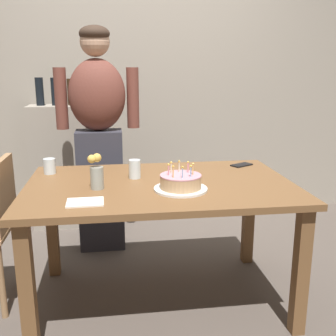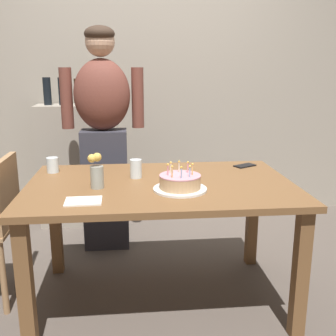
{
  "view_description": "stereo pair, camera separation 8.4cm",
  "coord_description": "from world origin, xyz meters",
  "px_view_note": "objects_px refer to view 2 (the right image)",
  "views": [
    {
      "loc": [
        -0.25,
        -2.17,
        1.38
      ],
      "look_at": [
        0.04,
        -0.06,
        0.84
      ],
      "focal_mm": 42.88,
      "sensor_mm": 36.0,
      "label": 1
    },
    {
      "loc": [
        -0.17,
        -2.18,
        1.38
      ],
      "look_at": [
        0.04,
        -0.06,
        0.84
      ],
      "focal_mm": 42.88,
      "sensor_mm": 36.0,
      "label": 2
    }
  ],
  "objects_px": {
    "cell_phone": "(245,166)",
    "water_glass_near": "(53,165)",
    "water_glass_far": "(136,169)",
    "birthday_cake": "(180,183)",
    "flower_vase": "(97,172)",
    "napkin_stack": "(83,201)",
    "person_man_bearded": "(104,136)"
  },
  "relations": [
    {
      "from": "water_glass_far",
      "to": "person_man_bearded",
      "type": "xyz_separation_m",
      "value": [
        -0.23,
        0.7,
        0.08
      ]
    },
    {
      "from": "water_glass_near",
      "to": "cell_phone",
      "type": "xyz_separation_m",
      "value": [
        1.23,
        0.04,
        -0.04
      ]
    },
    {
      "from": "birthday_cake",
      "to": "flower_vase",
      "type": "height_order",
      "value": "flower_vase"
    },
    {
      "from": "flower_vase",
      "to": "cell_phone",
      "type": "bearing_deg",
      "value": 23.21
    },
    {
      "from": "birthday_cake",
      "to": "water_glass_far",
      "type": "relative_size",
      "value": 2.61
    },
    {
      "from": "cell_phone",
      "to": "person_man_bearded",
      "type": "bearing_deg",
      "value": 124.5
    },
    {
      "from": "cell_phone",
      "to": "person_man_bearded",
      "type": "relative_size",
      "value": 0.09
    },
    {
      "from": "water_glass_near",
      "to": "cell_phone",
      "type": "height_order",
      "value": "water_glass_near"
    },
    {
      "from": "birthday_cake",
      "to": "napkin_stack",
      "type": "xyz_separation_m",
      "value": [
        -0.49,
        -0.15,
        -0.04
      ]
    },
    {
      "from": "birthday_cake",
      "to": "cell_phone",
      "type": "relative_size",
      "value": 1.99
    },
    {
      "from": "birthday_cake",
      "to": "cell_phone",
      "type": "xyz_separation_m",
      "value": [
        0.49,
        0.49,
        -0.04
      ]
    },
    {
      "from": "birthday_cake",
      "to": "napkin_stack",
      "type": "bearing_deg",
      "value": -163.44
    },
    {
      "from": "napkin_stack",
      "to": "person_man_bearded",
      "type": "height_order",
      "value": "person_man_bearded"
    },
    {
      "from": "water_glass_far",
      "to": "cell_phone",
      "type": "distance_m",
      "value": 0.75
    },
    {
      "from": "cell_phone",
      "to": "water_glass_near",
      "type": "bearing_deg",
      "value": 153.43
    },
    {
      "from": "person_man_bearded",
      "to": "birthday_cake",
      "type": "bearing_deg",
      "value": 115.08
    },
    {
      "from": "birthday_cake",
      "to": "person_man_bearded",
      "type": "bearing_deg",
      "value": 115.08
    },
    {
      "from": "water_glass_near",
      "to": "napkin_stack",
      "type": "bearing_deg",
      "value": -67.17
    },
    {
      "from": "water_glass_far",
      "to": "napkin_stack",
      "type": "bearing_deg",
      "value": -122.22
    },
    {
      "from": "water_glass_far",
      "to": "flower_vase",
      "type": "distance_m",
      "value": 0.29
    },
    {
      "from": "napkin_stack",
      "to": "water_glass_far",
      "type": "bearing_deg",
      "value": 57.78
    },
    {
      "from": "water_glass_near",
      "to": "water_glass_far",
      "type": "xyz_separation_m",
      "value": [
        0.51,
        -0.17,
        0.01
      ]
    },
    {
      "from": "flower_vase",
      "to": "person_man_bearded",
      "type": "distance_m",
      "value": 0.89
    },
    {
      "from": "napkin_stack",
      "to": "flower_vase",
      "type": "xyz_separation_m",
      "value": [
        0.05,
        0.23,
        0.08
      ]
    },
    {
      "from": "flower_vase",
      "to": "water_glass_far",
      "type": "bearing_deg",
      "value": 41.27
    },
    {
      "from": "birthday_cake",
      "to": "person_man_bearded",
      "type": "height_order",
      "value": "person_man_bearded"
    },
    {
      "from": "birthday_cake",
      "to": "cell_phone",
      "type": "distance_m",
      "value": 0.69
    },
    {
      "from": "flower_vase",
      "to": "water_glass_near",
      "type": "bearing_deg",
      "value": 129.5
    },
    {
      "from": "water_glass_far",
      "to": "person_man_bearded",
      "type": "height_order",
      "value": "person_man_bearded"
    },
    {
      "from": "napkin_stack",
      "to": "person_man_bearded",
      "type": "xyz_separation_m",
      "value": [
        0.04,
        1.12,
        0.13
      ]
    },
    {
      "from": "water_glass_near",
      "to": "water_glass_far",
      "type": "distance_m",
      "value": 0.54
    },
    {
      "from": "water_glass_far",
      "to": "person_man_bearded",
      "type": "bearing_deg",
      "value": 107.91
    }
  ]
}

